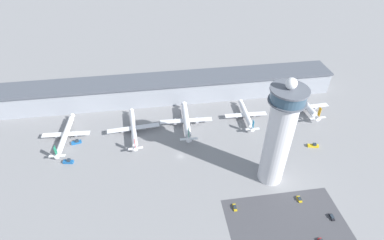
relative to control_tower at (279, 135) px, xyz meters
name	(u,v)px	position (x,y,z in m)	size (l,w,h in m)	color
ground_plane	(180,156)	(-52.82, 25.84, -34.63)	(1000.00, 1000.00, 0.00)	gray
terminal_building	(170,89)	(-52.82, 95.84, -24.77)	(271.51, 25.00, 19.53)	#9399A3
control_tower	(279,135)	(0.00, 0.00, 0.00)	(19.65, 19.65, 70.57)	silver
parking_lot_surface	(287,224)	(-1.83, -32.92, -34.63)	(64.00, 40.00, 0.01)	#424247
airplane_gate_alpha	(65,134)	(-131.39, 55.44, -30.83)	(33.50, 45.36, 11.85)	white
airplane_gate_bravo	(133,128)	(-83.56, 54.87, -30.40)	(37.99, 45.58, 11.79)	silver
airplane_gate_charlie	(186,121)	(-44.55, 57.72, -29.93)	(39.38, 44.24, 14.10)	silver
airplane_gate_delta	(246,115)	(2.34, 59.48, -30.90)	(32.79, 37.18, 11.51)	white
airplane_gate_echo	(308,107)	(53.16, 61.40, -30.11)	(36.07, 32.74, 14.28)	silver
service_truck_catering	(313,146)	(39.72, 21.92, -33.68)	(7.61, 3.87, 2.75)	black
service_truck_fuel	(68,162)	(-125.75, 30.50, -33.53)	(6.82, 3.39, 3.16)	black
service_truck_baggage	(77,142)	(-123.46, 49.27, -33.66)	(7.16, 3.95, 2.79)	black
car_navy_sedan	(235,207)	(-27.04, -19.13, -34.11)	(1.92, 4.74, 1.35)	black
car_maroon_suv	(299,199)	(11.24, -19.11, -34.04)	(2.07, 4.39, 1.53)	black
car_black_suv	(332,217)	(23.75, -32.92, -34.05)	(1.87, 4.28, 1.49)	black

